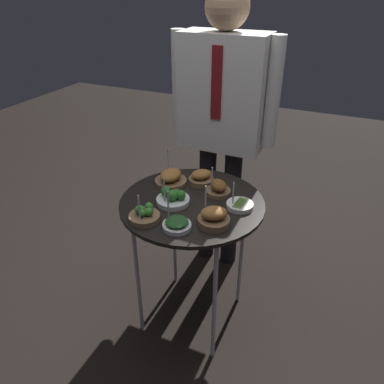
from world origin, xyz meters
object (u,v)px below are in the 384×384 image
object	(u,v)px
bowl_broccoli_front_center	(173,198)
bowl_roast_back_left	(214,217)
bowl_roast_front_right	(171,178)
bowl_broccoli_mid_right	(144,215)
bowl_spinach_near_rim	(177,224)
bowl_roast_front_left	(218,188)
bowl_roast_mid_left	(201,178)
serving_cart	(192,211)
waiter_figure	(223,107)
bowl_asparagus_back_right	(240,205)

from	to	relation	value
bowl_broccoli_front_center	bowl_roast_back_left	distance (m)	0.25
bowl_roast_front_right	bowl_roast_back_left	world-z (taller)	bowl_roast_back_left
bowl_roast_back_left	bowl_broccoli_mid_right	world-z (taller)	bowl_roast_back_left
bowl_spinach_near_rim	bowl_roast_front_left	world-z (taller)	bowl_spinach_near_rim
bowl_roast_mid_left	bowl_roast_back_left	bearing A→B (deg)	-58.93
bowl_roast_front_right	bowl_roast_front_left	size ratio (longest dim) A/B	1.18
serving_cart	bowl_broccoli_front_center	bearing A→B (deg)	-147.98
bowl_broccoli_mid_right	bowl_roast_front_left	bearing A→B (deg)	57.63
waiter_figure	serving_cart	bearing A→B (deg)	-84.52
bowl_spinach_near_rim	bowl_roast_back_left	distance (m)	0.16
bowl_asparagus_back_right	bowl_roast_front_right	world-z (taller)	bowl_roast_front_right
bowl_spinach_near_rim	bowl_roast_mid_left	world-z (taller)	bowl_spinach_near_rim
bowl_asparagus_back_right	waiter_figure	size ratio (longest dim) A/B	0.08
bowl_broccoli_front_center	bowl_roast_mid_left	distance (m)	0.23
bowl_roast_front_left	bowl_asparagus_back_right	bearing A→B (deg)	-29.20
bowl_roast_back_left	bowl_broccoli_mid_right	distance (m)	0.30
bowl_broccoli_mid_right	bowl_spinach_near_rim	bearing A→B (deg)	0.04
serving_cart	bowl_broccoli_mid_right	xyz separation A→B (m)	(-0.13, -0.22, 0.08)
bowl_broccoli_front_center	bowl_asparagus_back_right	bearing A→B (deg)	16.20
bowl_broccoli_front_center	bowl_roast_front_right	xyz separation A→B (m)	(-0.09, 0.16, 0.01)
bowl_asparagus_back_right	bowl_broccoli_mid_right	distance (m)	0.43
bowl_roast_front_right	bowl_roast_back_left	size ratio (longest dim) A/B	0.96
bowl_roast_front_right	serving_cart	bearing A→B (deg)	-34.38
bowl_broccoli_front_center	serving_cart	bearing A→B (deg)	32.02
serving_cart	waiter_figure	distance (m)	0.64
bowl_roast_mid_left	bowl_roast_front_right	bearing A→B (deg)	-155.23
bowl_roast_front_left	bowl_roast_mid_left	xyz separation A→B (m)	(-0.12, 0.07, -0.00)
bowl_spinach_near_rim	serving_cart	bearing A→B (deg)	97.50
bowl_roast_front_right	bowl_roast_mid_left	xyz separation A→B (m)	(0.14, 0.06, -0.00)
bowl_roast_front_right	bowl_broccoli_mid_right	world-z (taller)	bowl_roast_front_right
bowl_roast_front_left	waiter_figure	size ratio (longest dim) A/B	0.09
bowl_roast_mid_left	waiter_figure	xyz separation A→B (m)	(-0.02, 0.35, 0.26)
serving_cart	bowl_spinach_near_rim	world-z (taller)	bowl_spinach_near_rim
bowl_broccoli_front_center	bowl_roast_front_right	world-z (taller)	bowl_roast_front_right
bowl_broccoli_mid_right	bowl_roast_mid_left	bearing A→B (deg)	76.61
waiter_figure	bowl_broccoli_mid_right	bearing A→B (deg)	-95.69
serving_cart	bowl_roast_mid_left	xyz separation A→B (m)	(-0.03, 0.18, 0.08)
bowl_spinach_near_rim	bowl_roast_front_left	xyz separation A→B (m)	(0.06, 0.34, 0.01)
serving_cart	bowl_roast_front_right	bearing A→B (deg)	145.62
bowl_roast_front_right	bowl_roast_back_left	bearing A→B (deg)	-37.21
bowl_roast_back_left	waiter_figure	bearing A→B (deg)	107.64
bowl_spinach_near_rim	bowl_asparagus_back_right	xyz separation A→B (m)	(0.19, 0.26, -0.01)
bowl_roast_back_left	bowl_broccoli_mid_right	size ratio (longest dim) A/B	1.24
bowl_broccoli_front_center	waiter_figure	xyz separation A→B (m)	(0.02, 0.58, 0.27)
serving_cart	bowl_broccoli_mid_right	size ratio (longest dim) A/B	5.15
serving_cart	bowl_roast_front_left	xyz separation A→B (m)	(0.09, 0.11, 0.09)
bowl_asparagus_back_right	bowl_roast_back_left	size ratio (longest dim) A/B	0.72
serving_cart	bowl_asparagus_back_right	world-z (taller)	bowl_asparagus_back_right
bowl_roast_mid_left	bowl_spinach_near_rim	bearing A→B (deg)	-81.67
bowl_spinach_near_rim	waiter_figure	distance (m)	0.80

